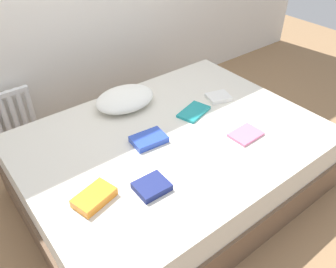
# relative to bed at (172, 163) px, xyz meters

# --- Properties ---
(ground_plane) EXTENTS (8.00, 8.00, 0.00)m
(ground_plane) POSITION_rel_bed_xyz_m (0.00, 0.00, -0.25)
(ground_plane) COLOR #93704C
(bed) EXTENTS (2.00, 1.50, 0.50)m
(bed) POSITION_rel_bed_xyz_m (0.00, 0.00, 0.00)
(bed) COLOR brown
(bed) RESTS_ON ground
(pillow) EXTENTS (0.46, 0.34, 0.13)m
(pillow) POSITION_rel_bed_xyz_m (-0.05, 0.50, 0.32)
(pillow) COLOR white
(pillow) RESTS_ON bed
(textbook_blue) EXTENTS (0.23, 0.17, 0.04)m
(textbook_blue) POSITION_rel_bed_xyz_m (-0.17, 0.04, 0.27)
(textbook_blue) COLOR #2847B7
(textbook_blue) RESTS_ON bed
(textbook_teal) EXTENTS (0.27, 0.21, 0.02)m
(textbook_teal) POSITION_rel_bed_xyz_m (0.29, 0.11, 0.26)
(textbook_teal) COLOR teal
(textbook_teal) RESTS_ON bed
(textbook_orange) EXTENTS (0.25, 0.19, 0.05)m
(textbook_orange) POSITION_rel_bed_xyz_m (-0.69, -0.19, 0.28)
(textbook_orange) COLOR orange
(textbook_orange) RESTS_ON bed
(textbook_white) EXTENTS (0.21, 0.19, 0.03)m
(textbook_white) POSITION_rel_bed_xyz_m (0.57, 0.15, 0.27)
(textbook_white) COLOR white
(textbook_white) RESTS_ON bed
(textbook_navy) EXTENTS (0.18, 0.16, 0.04)m
(textbook_navy) POSITION_rel_bed_xyz_m (-0.40, -0.31, 0.27)
(textbook_navy) COLOR navy
(textbook_navy) RESTS_ON bed
(textbook_pink) EXTENTS (0.21, 0.16, 0.02)m
(textbook_pink) POSITION_rel_bed_xyz_m (0.38, -0.30, 0.26)
(textbook_pink) COLOR pink
(textbook_pink) RESTS_ON bed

